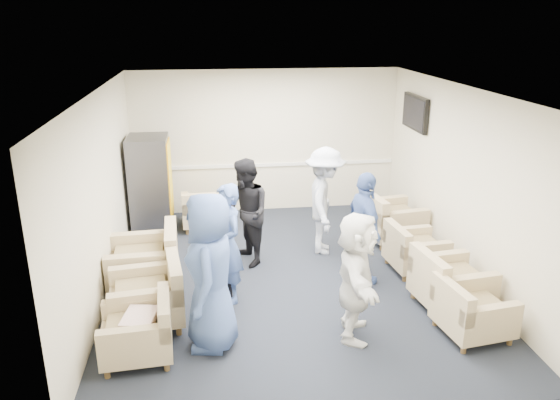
{
  "coord_description": "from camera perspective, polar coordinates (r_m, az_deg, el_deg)",
  "views": [
    {
      "loc": [
        -1.06,
        -7.09,
        3.62
      ],
      "look_at": [
        -0.1,
        0.2,
        1.13
      ],
      "focal_mm": 35.0,
      "sensor_mm": 36.0,
      "label": 1
    }
  ],
  "objects": [
    {
      "name": "floor",
      "position": [
        8.03,
        0.88,
        -8.06
      ],
      "size": [
        6.0,
        6.0,
        0.0
      ],
      "primitive_type": "plane",
      "color": "black",
      "rests_on": "ground"
    },
    {
      "name": "ceiling",
      "position": [
        7.22,
        0.99,
        11.43
      ],
      "size": [
        6.0,
        6.0,
        0.0
      ],
      "primitive_type": "plane",
      "rotation": [
        3.14,
        0.0,
        0.0
      ],
      "color": "silver",
      "rests_on": "back_wall"
    },
    {
      "name": "back_wall",
      "position": [
        10.39,
        -1.5,
        6.12
      ],
      "size": [
        5.0,
        0.02,
        2.7
      ],
      "primitive_type": "cube",
      "color": "beige",
      "rests_on": "floor"
    },
    {
      "name": "front_wall",
      "position": [
        4.79,
        6.27,
        -9.63
      ],
      "size": [
        5.0,
        0.02,
        2.7
      ],
      "primitive_type": "cube",
      "color": "beige",
      "rests_on": "floor"
    },
    {
      "name": "left_wall",
      "position": [
        7.58,
        -18.12,
        0.36
      ],
      "size": [
        0.02,
        6.0,
        2.7
      ],
      "primitive_type": "cube",
      "color": "beige",
      "rests_on": "floor"
    },
    {
      "name": "right_wall",
      "position": [
        8.25,
        18.39,
        1.79
      ],
      "size": [
        0.02,
        6.0,
        2.7
      ],
      "primitive_type": "cube",
      "color": "beige",
      "rests_on": "floor"
    },
    {
      "name": "chair_rail",
      "position": [
        10.48,
        -1.47,
        3.69
      ],
      "size": [
        4.98,
        0.04,
        0.06
      ],
      "primitive_type": "cube",
      "color": "silver",
      "rests_on": "back_wall"
    },
    {
      "name": "tv",
      "position": [
        9.68,
        13.93,
        8.84
      ],
      "size": [
        0.1,
        1.0,
        0.58
      ],
      "color": "black",
      "rests_on": "right_wall"
    },
    {
      "name": "armchair_left_near",
      "position": [
        6.36,
        -14.28,
        -13.3
      ],
      "size": [
        0.82,
        0.82,
        0.61
      ],
      "rotation": [
        0.0,
        0.0,
        -1.49
      ],
      "color": "tan",
      "rests_on": "floor"
    },
    {
      "name": "armchair_left_mid",
      "position": [
        6.95,
        -13.31,
        -9.93
      ],
      "size": [
        0.97,
        0.97,
        0.69
      ],
      "rotation": [
        0.0,
        0.0,
        -1.44
      ],
      "color": "tan",
      "rests_on": "floor"
    },
    {
      "name": "armchair_left_far",
      "position": [
        7.78,
        -13.58,
        -6.46
      ],
      "size": [
        0.99,
        0.99,
        0.75
      ],
      "rotation": [
        0.0,
        0.0,
        -1.52
      ],
      "color": "tan",
      "rests_on": "floor"
    },
    {
      "name": "armchair_right_near",
      "position": [
        6.92,
        19.2,
        -11.08
      ],
      "size": [
        0.85,
        0.85,
        0.6
      ],
      "rotation": [
        0.0,
        0.0,
        1.71
      ],
      "color": "tan",
      "rests_on": "floor"
    },
    {
      "name": "armchair_right_midnear",
      "position": [
        7.42,
        17.1,
        -8.43
      ],
      "size": [
        0.93,
        0.93,
        0.67
      ],
      "rotation": [
        0.0,
        0.0,
        1.69
      ],
      "color": "tan",
      "rests_on": "floor"
    },
    {
      "name": "armchair_right_midfar",
      "position": [
        8.35,
        13.69,
        -5.22
      ],
      "size": [
        0.83,
        0.83,
        0.61
      ],
      "rotation": [
        0.0,
        0.0,
        1.66
      ],
      "color": "tan",
      "rests_on": "floor"
    },
    {
      "name": "armchair_right_far",
      "position": [
        9.35,
        11.36,
        -2.13
      ],
      "size": [
        1.0,
        1.0,
        0.7
      ],
      "rotation": [
        0.0,
        0.0,
        1.73
      ],
      "color": "tan",
      "rests_on": "floor"
    },
    {
      "name": "armchair_corner",
      "position": [
        9.8,
        -7.91,
        -1.2
      ],
      "size": [
        0.81,
        0.81,
        0.62
      ],
      "rotation": [
        0.0,
        0.0,
        3.2
      ],
      "color": "tan",
      "rests_on": "floor"
    },
    {
      "name": "vending_machine",
      "position": [
        9.68,
        -13.34,
        1.56
      ],
      "size": [
        0.69,
        0.8,
        1.69
      ],
      "color": "#4B4B53",
      "rests_on": "floor"
    },
    {
      "name": "backpack",
      "position": [
        7.39,
        -6.44,
        -8.27
      ],
      "size": [
        0.35,
        0.29,
        0.53
      ],
      "rotation": [
        0.0,
        0.0,
        0.22
      ],
      "color": "black",
      "rests_on": "floor"
    },
    {
      "name": "pillow",
      "position": [
        6.28,
        -14.44,
        -12.05
      ],
      "size": [
        0.4,
        0.49,
        0.13
      ],
      "primitive_type": "cube",
      "rotation": [
        0.0,
        0.0,
        -1.74
      ],
      "color": "silver",
      "rests_on": "armchair_left_near"
    },
    {
      "name": "person_front_left",
      "position": [
        6.14,
        -7.27,
        -7.5
      ],
      "size": [
        0.68,
        0.96,
        1.84
      ],
      "primitive_type": "imported",
      "rotation": [
        0.0,
        0.0,
        -1.68
      ],
      "color": "#405B9B",
      "rests_on": "floor"
    },
    {
      "name": "person_mid_left",
      "position": [
        7.13,
        -5.53,
        -4.58
      ],
      "size": [
        0.57,
        0.69,
        1.61
      ],
      "primitive_type": "imported",
      "rotation": [
        0.0,
        0.0,
        -1.19
      ],
      "color": "#405B9B",
      "rests_on": "floor"
    },
    {
      "name": "person_back_left",
      "position": [
        8.16,
        -3.57,
        -1.37
      ],
      "size": [
        0.84,
        0.95,
        1.64
      ],
      "primitive_type": "imported",
      "rotation": [
        0.0,
        0.0,
        -1.24
      ],
      "color": "black",
      "rests_on": "floor"
    },
    {
      "name": "person_back_right",
      "position": [
        8.58,
        4.69,
        -0.12
      ],
      "size": [
        0.85,
        1.21,
        1.71
      ],
      "primitive_type": "imported",
      "rotation": [
        0.0,
        0.0,
        1.36
      ],
      "color": "silver",
      "rests_on": "floor"
    },
    {
      "name": "person_mid_right",
      "position": [
        7.67,
        8.79,
        -2.98
      ],
      "size": [
        0.51,
        0.99,
        1.62
      ],
      "primitive_type": "imported",
      "rotation": [
        0.0,
        0.0,
        1.7
      ],
      "color": "#405B9B",
      "rests_on": "floor"
    },
    {
      "name": "person_front_right",
      "position": [
        6.39,
        7.98,
        -7.87
      ],
      "size": [
        0.8,
        1.51,
        1.55
      ],
      "primitive_type": "imported",
      "rotation": [
        0.0,
        0.0,
        1.32
      ],
      "color": "white",
      "rests_on": "floor"
    }
  ]
}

